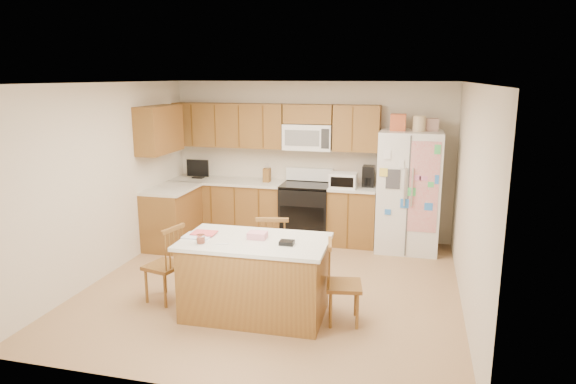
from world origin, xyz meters
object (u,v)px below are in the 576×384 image
(stove, at_px, (306,211))
(windsor_chair_left, at_px, (166,265))
(island, at_px, (255,277))
(windsor_chair_back, at_px, (273,254))
(windsor_chair_right, at_px, (342,285))
(refrigerator, at_px, (409,190))

(stove, bearing_deg, windsor_chair_left, -112.67)
(island, distance_m, windsor_chair_back, 0.74)
(island, relative_size, windsor_chair_right, 1.78)
(windsor_chair_back, bearing_deg, windsor_chair_right, -35.82)
(stove, height_order, windsor_chair_back, stove)
(island, distance_m, windsor_chair_left, 1.12)
(stove, relative_size, island, 0.71)
(island, relative_size, windsor_chair_left, 1.73)
(stove, distance_m, windsor_chair_right, 2.83)
(stove, height_order, windsor_chair_right, stove)
(stove, relative_size, windsor_chair_right, 1.26)
(windsor_chair_left, bearing_deg, island, -4.56)
(refrigerator, relative_size, windsor_chair_left, 2.22)
(stove, relative_size, windsor_chair_left, 1.23)
(windsor_chair_back, bearing_deg, stove, 90.42)
(stove, xyz_separation_m, windsor_chair_back, (0.01, -1.98, -0.03))
(stove, bearing_deg, island, -89.70)
(island, xyz_separation_m, windsor_chair_back, (0.00, 0.74, 0.01))
(windsor_chair_right, bearing_deg, stove, 109.77)
(island, bearing_deg, refrigerator, 59.64)
(refrigerator, distance_m, windsor_chair_left, 3.74)
(refrigerator, bearing_deg, windsor_chair_back, -129.02)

